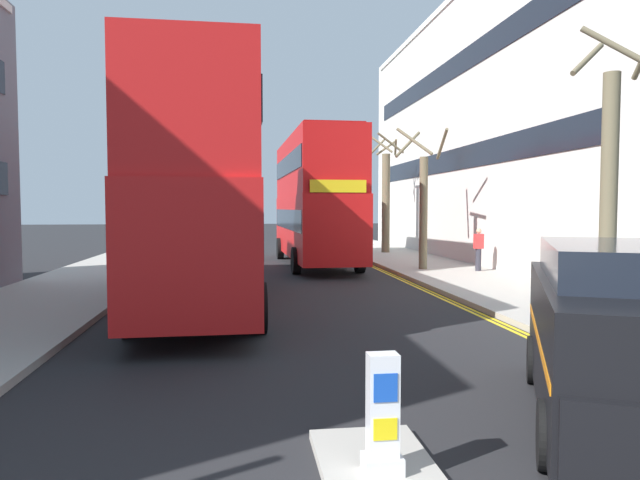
{
  "coord_description": "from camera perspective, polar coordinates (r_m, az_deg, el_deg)",
  "views": [
    {
      "loc": [
        -1.26,
        -2.06,
        2.54
      ],
      "look_at": [
        0.5,
        11.0,
        1.8
      ],
      "focal_mm": 32.33,
      "sensor_mm": 36.0,
      "label": 1
    }
  ],
  "objects": [
    {
      "name": "sidewalk_right",
      "position": [
        19.81,
        15.49,
        -4.07
      ],
      "size": [
        4.0,
        80.0,
        0.14
      ],
      "primitive_type": "cube",
      "color": "#ADA89E",
      "rests_on": "ground"
    },
    {
      "name": "sidewalk_left",
      "position": [
        18.97,
        -23.72,
        -4.54
      ],
      "size": [
        4.0,
        80.0,
        0.14
      ],
      "primitive_type": "cube",
      "color": "#ADA89E",
      "rests_on": "ground"
    },
    {
      "name": "kerb_line_outer",
      "position": [
        17.22,
        11.66,
        -5.33
      ],
      "size": [
        0.1,
        56.0,
        0.01
      ],
      "primitive_type": "cube",
      "color": "yellow",
      "rests_on": "ground"
    },
    {
      "name": "kerb_line_inner",
      "position": [
        17.16,
        11.15,
        -5.35
      ],
      "size": [
        0.1,
        56.0,
        0.01
      ],
      "primitive_type": "cube",
      "color": "yellow",
      "rests_on": "ground"
    },
    {
      "name": "traffic_island",
      "position": [
        5.77,
        6.18,
        -22.34
      ],
      "size": [
        1.1,
        2.2,
        0.1
      ],
      "primitive_type": "cube",
      "color": "#ADA89E",
      "rests_on": "ground"
    },
    {
      "name": "keep_left_bollard",
      "position": [
        5.55,
        6.22,
        -17.14
      ],
      "size": [
        0.36,
        0.28,
        1.11
      ],
      "color": "silver",
      "rests_on": "traffic_island"
    },
    {
      "name": "double_decker_bus_away",
      "position": [
        14.95,
        -11.47,
        5.02
      ],
      "size": [
        2.91,
        10.84,
        5.64
      ],
      "color": "red",
      "rests_on": "ground"
    },
    {
      "name": "double_decker_bus_oncoming",
      "position": [
        25.42,
        -0.49,
        4.31
      ],
      "size": [
        2.99,
        10.86,
        5.64
      ],
      "color": "red",
      "rests_on": "ground"
    },
    {
      "name": "taxi_minivan",
      "position": [
        7.49,
        28.17,
        -8.49
      ],
      "size": [
        3.76,
        5.14,
        2.12
      ],
      "color": "black",
      "rests_on": "ground"
    },
    {
      "name": "pedestrian_far",
      "position": [
        22.69,
        15.41,
        -0.83
      ],
      "size": [
        0.34,
        0.22,
        1.62
      ],
      "color": "#2D2D38",
      "rests_on": "sidewalk_right"
    },
    {
      "name": "street_tree_near",
      "position": [
        31.2,
        6.53,
        4.16
      ],
      "size": [
        1.83,
        1.93,
        6.33
      ],
      "color": "#6B6047",
      "rests_on": "sidewalk_right"
    },
    {
      "name": "street_tree_mid",
      "position": [
        22.88,
        10.16,
        3.62
      ],
      "size": [
        1.97,
        2.28,
        5.5
      ],
      "color": "#6B6047",
      "rests_on": "sidewalk_right"
    },
    {
      "name": "street_tree_far",
      "position": [
        42.28,
        1.2,
        3.4
      ],
      "size": [
        1.9,
        1.88,
        5.33
      ],
      "color": "#6B6047",
      "rests_on": "sidewalk_right"
    },
    {
      "name": "street_tree_distant",
      "position": [
        13.49,
        26.73,
        4.9
      ],
      "size": [
        1.76,
        1.68,
        6.19
      ],
      "color": "#6B6047",
      "rests_on": "sidewalk_right"
    },
    {
      "name": "townhouse_terrace_right",
      "position": [
        30.8,
        21.35,
        9.94
      ],
      "size": [
        10.08,
        28.0,
        12.53
      ],
      "color": "silver",
      "rests_on": "ground"
    }
  ]
}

